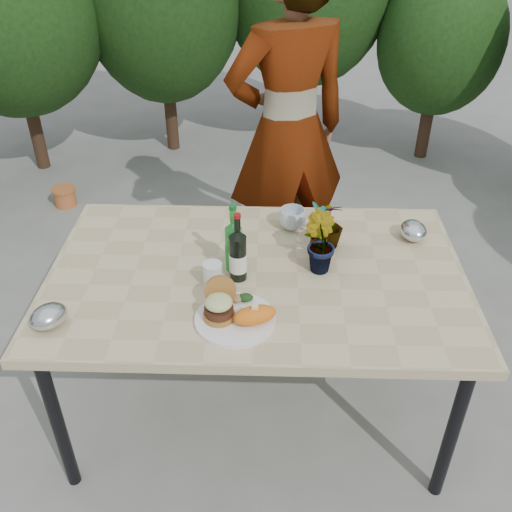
{
  "coord_description": "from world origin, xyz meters",
  "views": [
    {
      "loc": [
        0.05,
        -1.76,
        2.06
      ],
      "look_at": [
        0.0,
        -0.08,
        0.88
      ],
      "focal_mm": 40.0,
      "sensor_mm": 36.0,
      "label": 1
    }
  ],
  "objects_px": {
    "dinner_plate": "(235,319)",
    "patio_table": "(257,284)",
    "person": "(288,132)",
    "wine_bottle": "(238,255)"
  },
  "relations": [
    {
      "from": "dinner_plate",
      "to": "wine_bottle",
      "type": "xyz_separation_m",
      "value": [
        -0.0,
        0.25,
        0.1
      ]
    },
    {
      "from": "dinner_plate",
      "to": "patio_table",
      "type": "bearing_deg",
      "value": 77.29
    },
    {
      "from": "patio_table",
      "to": "person",
      "type": "relative_size",
      "value": 0.88
    },
    {
      "from": "patio_table",
      "to": "dinner_plate",
      "type": "xyz_separation_m",
      "value": [
        -0.06,
        -0.29,
        0.06
      ]
    },
    {
      "from": "dinner_plate",
      "to": "wine_bottle",
      "type": "distance_m",
      "value": 0.27
    },
    {
      "from": "dinner_plate",
      "to": "person",
      "type": "relative_size",
      "value": 0.15
    },
    {
      "from": "wine_bottle",
      "to": "patio_table",
      "type": "bearing_deg",
      "value": 40.97
    },
    {
      "from": "patio_table",
      "to": "dinner_plate",
      "type": "distance_m",
      "value": 0.3
    },
    {
      "from": "wine_bottle",
      "to": "person",
      "type": "xyz_separation_m",
      "value": [
        0.2,
        1.02,
        0.06
      ]
    },
    {
      "from": "wine_bottle",
      "to": "dinner_plate",
      "type": "bearing_deg",
      "value": -78.36
    }
  ]
}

